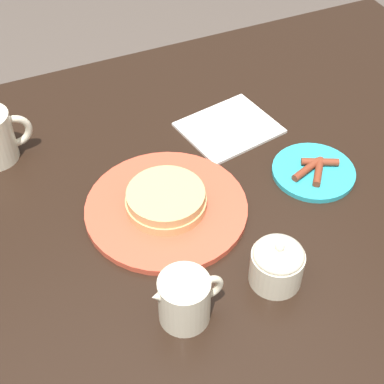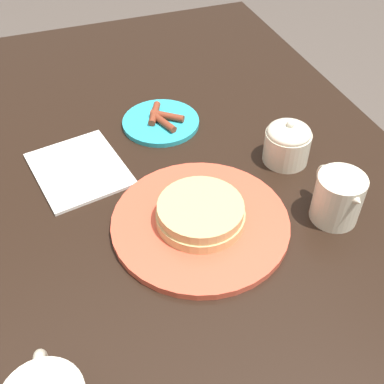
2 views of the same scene
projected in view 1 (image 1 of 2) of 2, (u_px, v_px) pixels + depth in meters
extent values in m
cube|color=black|center=(171.00, 200.00, 1.07)|extent=(1.54, 0.93, 0.03)
cube|color=black|center=(339.00, 132.00, 1.80)|extent=(0.07, 0.07, 0.73)
cylinder|color=#DB5138|center=(166.00, 208.00, 1.02)|extent=(0.28, 0.28, 0.01)
cylinder|color=tan|center=(166.00, 203.00, 1.01)|extent=(0.14, 0.14, 0.02)
cylinder|color=tan|center=(166.00, 196.00, 1.00)|extent=(0.14, 0.14, 0.02)
cylinder|color=#2DADBC|center=(313.00, 172.00, 1.09)|extent=(0.15, 0.15, 0.01)
cylinder|color=brown|center=(306.00, 170.00, 1.08)|extent=(0.07, 0.04, 0.01)
cylinder|color=brown|center=(320.00, 162.00, 1.09)|extent=(0.07, 0.04, 0.01)
cylinder|color=brown|center=(318.00, 172.00, 1.07)|extent=(0.05, 0.06, 0.01)
torus|color=beige|center=(14.00, 131.00, 1.10)|extent=(0.07, 0.01, 0.07)
cylinder|color=beige|center=(184.00, 300.00, 0.85)|extent=(0.08, 0.08, 0.08)
cone|color=beige|center=(161.00, 296.00, 0.82)|extent=(0.04, 0.03, 0.04)
torus|color=beige|center=(208.00, 288.00, 0.85)|extent=(0.05, 0.01, 0.05)
cylinder|color=beige|center=(276.00, 267.00, 0.90)|extent=(0.08, 0.08, 0.06)
ellipsoid|color=beige|center=(279.00, 254.00, 0.88)|extent=(0.08, 0.08, 0.03)
sphere|color=beige|center=(280.00, 247.00, 0.87)|extent=(0.01, 0.01, 0.01)
cube|color=silver|center=(229.00, 128.00, 1.18)|extent=(0.20, 0.18, 0.01)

